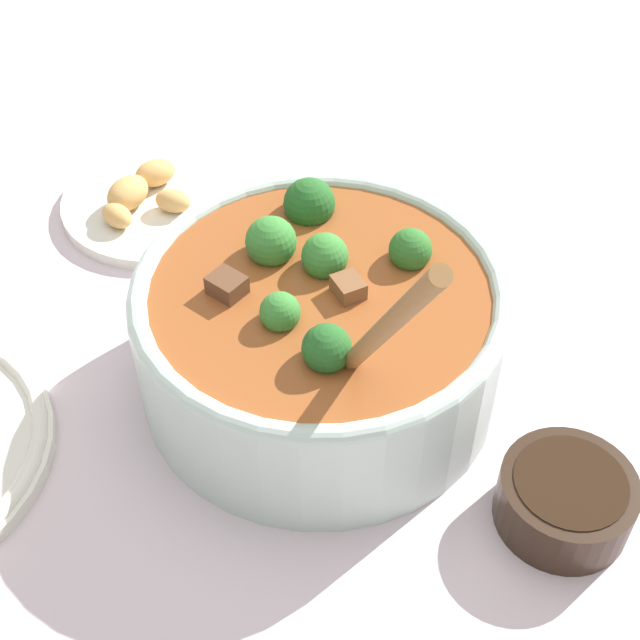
# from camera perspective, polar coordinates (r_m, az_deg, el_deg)

# --- Properties ---
(ground_plane) EXTENTS (4.00, 4.00, 0.00)m
(ground_plane) POSITION_cam_1_polar(r_m,az_deg,el_deg) (0.73, -0.00, -3.88)
(ground_plane) COLOR silver
(stew_bowl) EXTENTS (0.28, 0.33, 0.28)m
(stew_bowl) POSITION_cam_1_polar(r_m,az_deg,el_deg) (0.68, 0.00, -0.48)
(stew_bowl) COLOR #B2C6BC
(stew_bowl) RESTS_ON ground_plane
(condiment_bowl) EXTENTS (0.09, 0.09, 0.04)m
(condiment_bowl) POSITION_cam_1_polar(r_m,az_deg,el_deg) (0.65, 15.45, -10.89)
(condiment_bowl) COLOR black
(condiment_bowl) RESTS_ON ground_plane
(food_plate) EXTENTS (0.19, 0.19, 0.04)m
(food_plate) POSITION_cam_1_polar(r_m,az_deg,el_deg) (0.90, -10.38, 7.59)
(food_plate) COLOR silver
(food_plate) RESTS_ON ground_plane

